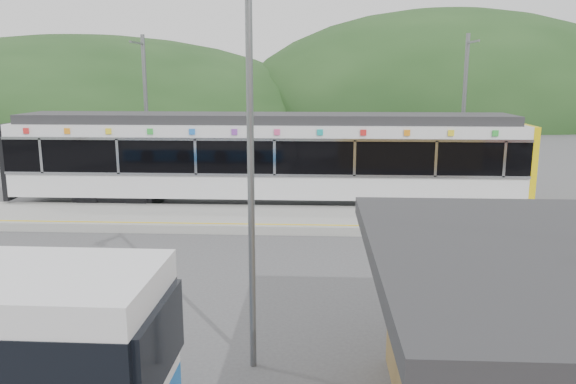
{
  "coord_description": "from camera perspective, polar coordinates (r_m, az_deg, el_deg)",
  "views": [
    {
      "loc": [
        0.66,
        -16.33,
        5.27
      ],
      "look_at": [
        -0.24,
        1.0,
        1.64
      ],
      "focal_mm": 35.0,
      "sensor_mm": 36.0,
      "label": 1
    }
  ],
  "objects": [
    {
      "name": "ground",
      "position": [
        17.17,
        0.65,
        -6.06
      ],
      "size": [
        120.0,
        120.0,
        0.0
      ],
      "primitive_type": "plane",
      "color": "#4C4C4F",
      "rests_on": "ground"
    },
    {
      "name": "hills",
      "position": [
        22.93,
        16.87,
        -2.0
      ],
      "size": [
        146.0,
        149.0,
        26.0
      ],
      "color": "#1E3D19",
      "rests_on": "ground"
    },
    {
      "name": "platform",
      "position": [
        20.3,
        1.03,
        -2.8
      ],
      "size": [
        26.0,
        3.2,
        0.3
      ],
      "primitive_type": "cube",
      "color": "#9E9E99",
      "rests_on": "ground"
    },
    {
      "name": "yellow_line",
      "position": [
        19.0,
        0.9,
        -3.33
      ],
      "size": [
        26.0,
        0.1,
        0.01
      ],
      "primitive_type": "cube",
      "color": "yellow",
      "rests_on": "platform"
    },
    {
      "name": "train",
      "position": [
        22.65,
        -2.31,
        3.67
      ],
      "size": [
        20.44,
        3.01,
        3.74
      ],
      "color": "black",
      "rests_on": "ground"
    },
    {
      "name": "catenary_mast_west",
      "position": [
        26.09,
        -14.22,
        7.89
      ],
      "size": [
        0.18,
        1.8,
        7.0
      ],
      "color": "slate",
      "rests_on": "ground"
    },
    {
      "name": "catenary_mast_east",
      "position": [
        25.74,
        17.41,
        7.67
      ],
      "size": [
        0.18,
        1.8,
        7.0
      ],
      "color": "slate",
      "rests_on": "ground"
    },
    {
      "name": "lamp_post",
      "position": [
        9.48,
        -3.93,
        4.27
      ],
      "size": [
        0.54,
        1.23,
        6.78
      ],
      "rotation": [
        0.0,
        0.0,
        -0.39
      ],
      "color": "slate",
      "rests_on": "ground"
    }
  ]
}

